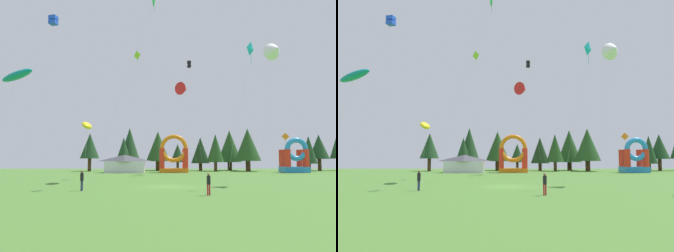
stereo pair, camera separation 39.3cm
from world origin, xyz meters
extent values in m
plane|color=#47752D|center=(0.00, 0.00, 0.00)|extent=(120.00, 120.00, 0.00)
pyramid|color=#19B7CC|center=(8.32, -0.31, 13.70)|extent=(0.94, 0.95, 1.03)
cylinder|color=#19B7CC|center=(8.26, -0.26, 12.94)|extent=(0.04, 0.04, 1.54)
cylinder|color=silver|center=(6.86, -0.28, 6.86)|extent=(2.82, 0.06, 13.72)
ellipsoid|color=yellow|center=(-9.50, 6.23, 6.59)|extent=(1.90, 3.65, 1.64)
cylinder|color=silver|center=(-9.36, 5.29, 3.29)|extent=(0.29, 1.89, 6.59)
cone|color=white|center=(12.06, 3.79, 15.01)|extent=(2.14, 2.05, 2.05)
cylinder|color=silver|center=(10.87, 3.67, 7.50)|extent=(2.39, 0.25, 15.01)
pyramid|color=#8CD826|center=(-4.39, 16.83, 18.23)|extent=(0.98, 0.90, 1.00)
cylinder|color=#8CD826|center=(-4.43, 16.77, 17.57)|extent=(0.04, 0.04, 1.28)
cylinder|color=silver|center=(-4.24, 14.36, 9.11)|extent=(0.40, 4.83, 18.22)
cube|color=blue|center=(-11.29, -1.45, 15.89)|extent=(0.84, 0.84, 0.38)
cube|color=blue|center=(-11.29, -1.45, 16.35)|extent=(0.84, 0.84, 0.38)
cylinder|color=silver|center=(-11.80, -3.64, 8.06)|extent=(1.04, 4.41, 16.12)
ellipsoid|color=#0C7F7A|center=(-13.44, -4.06, 10.01)|extent=(3.74, 2.75, 1.62)
pyramid|color=orange|center=(20.23, 23.79, 6.45)|extent=(0.99, 0.68, 0.93)
cylinder|color=orange|center=(20.26, 23.85, 5.92)|extent=(0.04, 0.04, 1.02)
cylinder|color=silver|center=(19.89, 24.72, 3.21)|extent=(0.74, 1.77, 6.43)
cone|color=red|center=(3.28, 29.27, 15.73)|extent=(3.31, 3.30, 2.54)
cylinder|color=silver|center=(4.56, 28.28, 7.87)|extent=(2.58, 1.99, 15.74)
cube|color=black|center=(3.93, 23.79, 18.61)|extent=(0.65, 0.65, 0.53)
cube|color=black|center=(3.93, 23.79, 19.25)|extent=(0.65, 0.65, 0.53)
cylinder|color=silver|center=(4.84, 21.50, 9.46)|extent=(1.84, 4.59, 18.93)
pyramid|color=green|center=(-1.51, 2.03, 19.89)|extent=(0.41, 1.17, 1.15)
cylinder|color=green|center=(-1.60, 2.05, 19.25)|extent=(0.04, 0.04, 1.28)
cylinder|color=silver|center=(-4.54, 0.12, 9.95)|extent=(5.90, 3.88, 19.90)
cylinder|color=navy|center=(-7.56, -4.23, 0.42)|extent=(0.15, 0.15, 0.83)
cylinder|color=navy|center=(-7.52, -4.07, 0.42)|extent=(0.15, 0.15, 0.83)
cylinder|color=black|center=(-7.54, -4.15, 1.16)|extent=(0.36, 0.36, 0.66)
sphere|color=brown|center=(-7.54, -4.15, 1.60)|extent=(0.23, 0.23, 0.23)
cylinder|color=#B21E26|center=(2.71, -7.97, 0.40)|extent=(0.15, 0.15, 0.81)
cylinder|color=#B21E26|center=(2.86, -7.92, 0.40)|extent=(0.15, 0.15, 0.81)
cylinder|color=black|center=(2.79, -7.95, 1.13)|extent=(0.37, 0.37, 0.64)
sphere|color=#9E704C|center=(2.79, -7.95, 1.56)|extent=(0.22, 0.22, 0.22)
cube|color=#268CD8|center=(25.47, 34.00, 0.57)|extent=(4.80, 4.31, 1.13)
cylinder|color=red|center=(23.67, 32.45, 2.83)|extent=(1.21, 1.21, 3.40)
cylinder|color=red|center=(27.27, 32.45, 2.83)|extent=(1.21, 1.21, 3.40)
cylinder|color=red|center=(23.67, 35.55, 2.83)|extent=(1.21, 1.21, 3.40)
cylinder|color=red|center=(27.27, 35.55, 2.83)|extent=(1.21, 1.21, 3.40)
torus|color=#268CD8|center=(25.47, 32.45, 4.53)|extent=(4.56, 0.97, 4.56)
cube|color=orange|center=(1.62, 34.73, 0.41)|extent=(5.64, 3.53, 0.82)
cylinder|color=red|center=(-0.71, 33.46, 2.77)|extent=(0.99, 0.99, 3.91)
cylinder|color=red|center=(3.94, 33.46, 2.77)|extent=(0.99, 0.99, 3.91)
cylinder|color=red|center=(-0.71, 36.00, 2.77)|extent=(0.99, 0.99, 3.91)
cylinder|color=red|center=(3.94, 36.00, 2.77)|extent=(0.99, 0.99, 3.91)
torus|color=orange|center=(1.62, 33.46, 4.73)|extent=(5.45, 0.79, 5.45)
cube|color=silver|center=(-7.94, 33.73, 1.11)|extent=(7.58, 3.93, 2.22)
pyramid|color=#3F3F47|center=(-7.94, 33.73, 2.84)|extent=(7.58, 3.93, 1.25)
cylinder|color=#4C331E|center=(-16.60, 41.81, 1.38)|extent=(0.75, 0.75, 2.76)
cone|color=#1E4221|center=(-16.60, 41.81, 5.54)|extent=(4.19, 4.19, 5.57)
cylinder|color=#4C331E|center=(-9.16, 41.99, 1.13)|extent=(0.59, 0.59, 2.26)
cone|color=#1E4221|center=(-9.16, 41.99, 4.83)|extent=(3.27, 3.27, 5.13)
cylinder|color=#4C331E|center=(-8.03, 43.51, 1.07)|extent=(0.86, 0.86, 2.14)
cone|color=#1E4221|center=(-8.03, 43.51, 5.90)|extent=(4.78, 4.78, 7.51)
cylinder|color=#4C331E|center=(-1.66, 45.18, 1.07)|extent=(0.98, 0.98, 2.14)
cone|color=#234C1E|center=(-1.66, 45.18, 5.57)|extent=(5.42, 5.42, 6.86)
cylinder|color=#4C331E|center=(2.85, 44.17, 0.96)|extent=(0.58, 0.58, 1.92)
cone|color=#1E4221|center=(2.85, 44.17, 3.98)|extent=(3.24, 3.24, 4.13)
cylinder|color=#4C331E|center=(7.98, 43.75, 0.84)|extent=(0.76, 0.76, 1.68)
cone|color=#193819|center=(7.98, 43.75, 4.61)|extent=(4.20, 4.20, 5.85)
cylinder|color=#4C331E|center=(10.94, 40.74, 0.98)|extent=(0.68, 0.68, 1.97)
cone|color=#234C1E|center=(10.94, 40.74, 5.03)|extent=(3.78, 3.78, 6.12)
cylinder|color=#4C331E|center=(15.05, 45.88, 0.96)|extent=(1.02, 1.02, 1.92)
cone|color=#234C1E|center=(15.05, 45.88, 5.63)|extent=(5.67, 5.67, 7.43)
cylinder|color=#4C331E|center=(17.93, 40.34, 1.12)|extent=(1.02, 1.02, 2.23)
cone|color=#234C1E|center=(17.93, 40.34, 5.75)|extent=(5.68, 5.68, 7.04)
cylinder|color=#4C331E|center=(31.94, 41.90, 0.82)|extent=(0.65, 0.65, 1.64)
cone|color=#1E4221|center=(31.94, 41.90, 4.72)|extent=(3.64, 3.64, 6.18)
cylinder|color=#4C331E|center=(35.09, 43.69, 1.33)|extent=(0.80, 0.80, 2.66)
cone|color=#1E4221|center=(35.09, 43.69, 5.46)|extent=(4.42, 4.42, 5.60)
camera|label=1|loc=(-0.70, -33.69, 2.73)|focal=36.56mm
camera|label=2|loc=(-0.30, -33.70, 2.73)|focal=36.56mm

